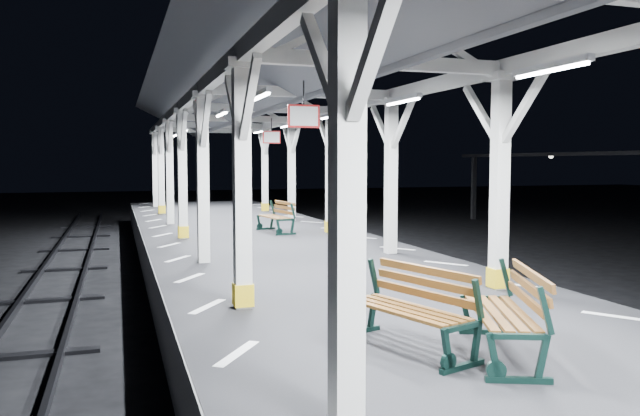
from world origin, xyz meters
TOP-DOWN VIEW (x-y plane):
  - platform at (0.00, 0.00)m, footprint 6.00×50.00m
  - hazard_stripes_left at (-2.45, 0.00)m, footprint 1.00×48.00m
  - hazard_stripes_right at (2.45, 0.00)m, footprint 1.00×48.00m
  - canopy at (0.00, -0.02)m, footprint 5.40×49.00m
  - bench_near at (-0.65, -0.39)m, footprint 1.04×1.69m
  - bench_mid at (0.17, -0.93)m, footprint 1.18×1.75m
  - bench_far at (0.71, 10.72)m, footprint 0.79×1.65m

SIDE VIEW (x-z plane):
  - platform at x=0.00m, z-range 0.00..1.00m
  - hazard_stripes_left at x=-2.45m, z-range 1.00..1.01m
  - hazard_stripes_right at x=2.45m, z-range 1.00..1.01m
  - bench_far at x=0.71m, z-range 1.03..1.89m
  - bench_near at x=-0.65m, z-range 1.03..1.89m
  - bench_mid at x=0.17m, z-range 1.03..1.92m
  - canopy at x=0.00m, z-range 2.23..6.88m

